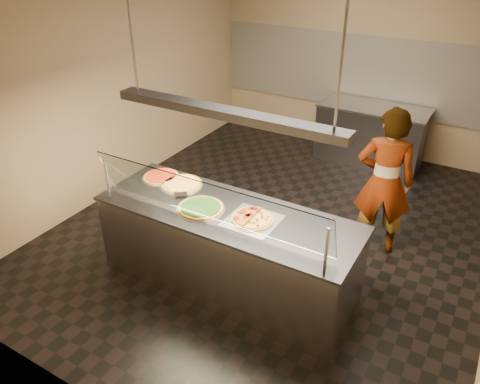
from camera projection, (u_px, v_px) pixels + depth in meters
The scene contains 19 objects.
ground at pixel (277, 229), 6.01m from camera, with size 5.00×6.00×0.02m, color black.
wall_back at pixel (364, 60), 7.52m from camera, with size 5.00×0.02×3.00m, color tan.
wall_front at pixel (77, 262), 3.01m from camera, with size 5.00×0.02×3.00m, color tan.
wall_left at pixel (116, 85), 6.37m from camera, with size 0.02×6.00×3.00m, color tan.
tile_band at pixel (362, 73), 7.60m from camera, with size 4.90×0.02×1.20m, color silver.
serving_counter at pixel (228, 249), 4.84m from camera, with size 2.68×0.94×0.93m.
sneeze_guard at pixel (206, 201), 4.20m from camera, with size 2.44×0.18×0.54m.
perforated_tray at pixel (253, 220), 4.46m from camera, with size 0.48×0.48×0.01m.
half_pizza_pepperoni at pixel (244, 215), 4.49m from camera, with size 0.21×0.40×0.05m.
half_pizza_sausage at pixel (262, 221), 4.41m from camera, with size 0.20×0.40×0.04m.
pizza_spinach at pixel (201, 208), 4.64m from camera, with size 0.49×0.49×0.03m.
pizza_cheese at pixel (182, 184), 5.07m from camera, with size 0.47×0.47×0.03m.
pizza_tomato at pixel (161, 176), 5.23m from camera, with size 0.41×0.41×0.03m.
pizza_spatula at pixel (176, 191), 4.91m from camera, with size 0.28×0.17×0.02m.
prep_table at pixel (370, 134), 7.51m from camera, with size 1.68×0.74×0.93m.
worker at pixel (384, 182), 5.23m from camera, with size 0.64×0.42×1.77m, color #29292E.
heat_lamp_housing at pixel (225, 113), 4.10m from camera, with size 2.30×0.18×0.08m, color #404045.
lamp_rod_left at pixel (132, 37), 4.27m from camera, with size 0.02×0.02×1.01m, color #B7B7BC.
lamp_rod_right at pixel (341, 66), 3.39m from camera, with size 0.02×0.02×1.01m, color #B7B7BC.
Camera 1 is at (2.11, -4.54, 3.38)m, focal length 35.00 mm.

